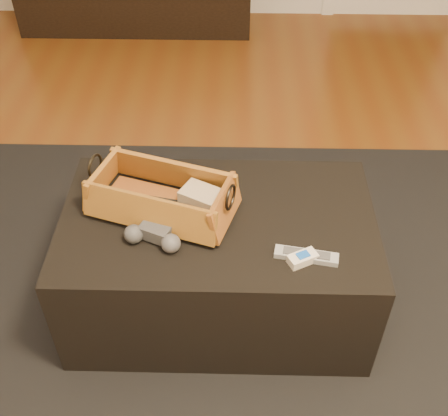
{
  "coord_description": "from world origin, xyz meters",
  "views": [
    {
      "loc": [
        0.22,
        -1.13,
        1.65
      ],
      "look_at": [
        0.19,
        0.14,
        0.49
      ],
      "focal_mm": 45.0,
      "sensor_mm": 36.0,
      "label": 1
    }
  ],
  "objects_px": {
    "wicker_basket": "(162,197)",
    "game_controller": "(154,236)",
    "ottoman": "(218,262)",
    "silver_remote": "(306,255)",
    "tv_remote": "(154,205)",
    "cream_gadget": "(303,258)"
  },
  "relations": [
    {
      "from": "cream_gadget",
      "to": "tv_remote",
      "type": "bearing_deg",
      "value": 155.83
    },
    {
      "from": "tv_remote",
      "to": "cream_gadget",
      "type": "height_order",
      "value": "tv_remote"
    },
    {
      "from": "ottoman",
      "to": "silver_remote",
      "type": "relative_size",
      "value": 5.24
    },
    {
      "from": "game_controller",
      "to": "silver_remote",
      "type": "relative_size",
      "value": 0.99
    },
    {
      "from": "wicker_basket",
      "to": "game_controller",
      "type": "relative_size",
      "value": 2.66
    },
    {
      "from": "wicker_basket",
      "to": "cream_gadget",
      "type": "relative_size",
      "value": 5.25
    },
    {
      "from": "ottoman",
      "to": "cream_gadget",
      "type": "distance_m",
      "value": 0.38
    },
    {
      "from": "ottoman",
      "to": "cream_gadget",
      "type": "relative_size",
      "value": 10.44
    },
    {
      "from": "tv_remote",
      "to": "ottoman",
      "type": "bearing_deg",
      "value": 5.36
    },
    {
      "from": "ottoman",
      "to": "silver_remote",
      "type": "height_order",
      "value": "silver_remote"
    },
    {
      "from": "ottoman",
      "to": "silver_remote",
      "type": "bearing_deg",
      "value": -31.94
    },
    {
      "from": "ottoman",
      "to": "wicker_basket",
      "type": "xyz_separation_m",
      "value": [
        -0.18,
        0.03,
        0.26
      ]
    },
    {
      "from": "ottoman",
      "to": "game_controller",
      "type": "distance_m",
      "value": 0.32
    },
    {
      "from": "ottoman",
      "to": "silver_remote",
      "type": "xyz_separation_m",
      "value": [
        0.26,
        -0.16,
        0.22
      ]
    },
    {
      "from": "tv_remote",
      "to": "cream_gadget",
      "type": "distance_m",
      "value": 0.5
    },
    {
      "from": "tv_remote",
      "to": "wicker_basket",
      "type": "distance_m",
      "value": 0.04
    },
    {
      "from": "tv_remote",
      "to": "silver_remote",
      "type": "xyz_separation_m",
      "value": [
        0.47,
        -0.19,
        -0.02
      ]
    },
    {
      "from": "ottoman",
      "to": "tv_remote",
      "type": "bearing_deg",
      "value": 173.44
    },
    {
      "from": "ottoman",
      "to": "wicker_basket",
      "type": "distance_m",
      "value": 0.32
    },
    {
      "from": "ottoman",
      "to": "wicker_basket",
      "type": "relative_size",
      "value": 1.99
    },
    {
      "from": "ottoman",
      "to": "wicker_basket",
      "type": "bearing_deg",
      "value": 169.49
    },
    {
      "from": "wicker_basket",
      "to": "cream_gadget",
      "type": "bearing_deg",
      "value": -26.51
    }
  ]
}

